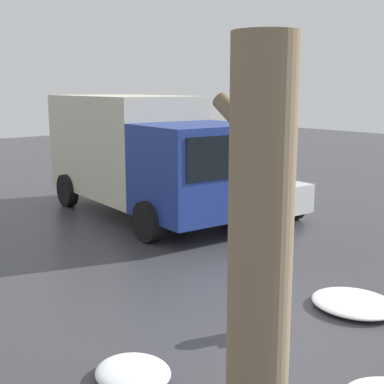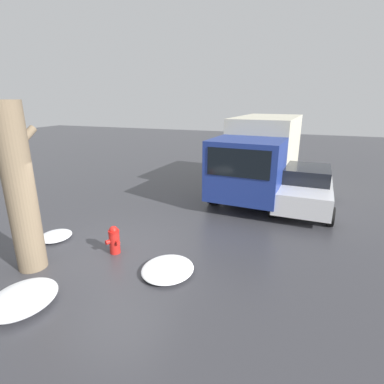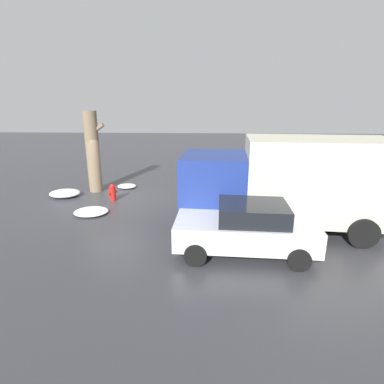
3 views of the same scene
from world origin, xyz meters
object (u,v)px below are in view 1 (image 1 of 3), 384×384
Objects in this scene: fire_hydrant at (262,305)px; parked_car at (232,186)px; tree_trunk at (260,234)px; delivery_truck at (141,151)px.

parked_car is at bearing 168.75° from fire_hydrant.
parked_car is (6.46, -5.92, -1.15)m from tree_trunk.
delivery_truck is at bearing -27.15° from tree_trunk.
fire_hydrant is 2.43m from tree_trunk.
delivery_truck is 1.72× the size of parked_car.
fire_hydrant is 0.20× the size of tree_trunk.
tree_trunk reaches higher than delivery_truck.
fire_hydrant is at bearing -48.83° from tree_trunk.
parked_car is at bearing 143.56° from delivery_truck.
parked_car is (-1.56, -1.81, -0.89)m from delivery_truck.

